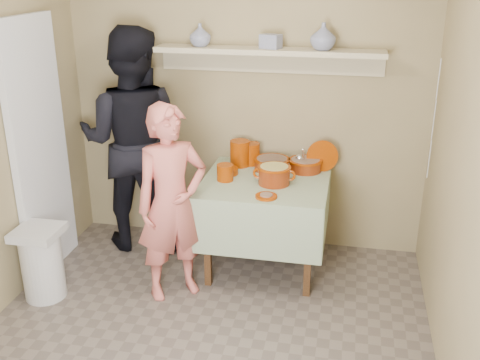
% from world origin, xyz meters
% --- Properties ---
extents(tile_panel, '(0.06, 0.70, 2.00)m').
position_xyz_m(tile_panel, '(-1.46, 0.95, 1.00)').
color(tile_panel, silver).
rests_on(tile_panel, ground).
extents(plate_stack_a, '(0.16, 0.16, 0.22)m').
position_xyz_m(plate_stack_a, '(-0.01, 1.55, 0.87)').
color(plate_stack_a, '#7F2800').
rests_on(plate_stack_a, serving_table).
extents(plate_stack_b, '(0.15, 0.15, 0.18)m').
position_xyz_m(plate_stack_b, '(0.07, 1.61, 0.85)').
color(plate_stack_b, '#7F2800').
rests_on(plate_stack_b, serving_table).
extents(bowl_stack, '(0.13, 0.13, 0.13)m').
position_xyz_m(bowl_stack, '(-0.06, 1.20, 0.83)').
color(bowl_stack, '#7F2800').
rests_on(bowl_stack, serving_table).
extents(empty_bowl, '(0.17, 0.17, 0.05)m').
position_xyz_m(empty_bowl, '(-0.07, 1.34, 0.79)').
color(empty_bowl, '#7F2800').
rests_on(empty_bowl, serving_table).
extents(propped_lid, '(0.26, 0.10, 0.25)m').
position_xyz_m(propped_lid, '(0.66, 1.58, 0.88)').
color(propped_lid, '#7F2800').
rests_on(propped_lid, serving_table).
extents(vase_right, '(0.25, 0.25, 0.20)m').
position_xyz_m(vase_right, '(0.62, 1.61, 1.82)').
color(vase_right, navy).
rests_on(vase_right, wall_shelf).
extents(vase_left, '(0.22, 0.22, 0.18)m').
position_xyz_m(vase_left, '(-0.34, 1.61, 1.81)').
color(vase_left, navy).
rests_on(vase_left, wall_shelf).
extents(ceramic_box, '(0.18, 0.15, 0.11)m').
position_xyz_m(ceramic_box, '(0.22, 1.61, 1.77)').
color(ceramic_box, navy).
rests_on(ceramic_box, wall_shelf).
extents(person_cook, '(0.64, 0.60, 1.46)m').
position_xyz_m(person_cook, '(-0.35, 0.75, 0.73)').
color(person_cook, '#CA6157').
rests_on(person_cook, ground).
extents(person_helper, '(0.99, 0.80, 1.89)m').
position_xyz_m(person_helper, '(-0.92, 1.48, 0.95)').
color(person_helper, black).
rests_on(person_helper, ground).
extents(room_shell, '(3.04, 3.54, 2.62)m').
position_xyz_m(room_shell, '(0.00, 0.00, 1.61)').
color(room_shell, '#99875D').
rests_on(room_shell, ground).
extents(serving_table, '(0.97, 0.97, 0.76)m').
position_xyz_m(serving_table, '(0.25, 1.28, 0.64)').
color(serving_table, '#4C2D16').
rests_on(serving_table, ground).
extents(cazuela_meat_a, '(0.30, 0.30, 0.10)m').
position_xyz_m(cazuela_meat_a, '(0.26, 1.51, 0.82)').
color(cazuela_meat_a, '#601F0C').
rests_on(cazuela_meat_a, serving_table).
extents(cazuela_meat_b, '(0.28, 0.28, 0.10)m').
position_xyz_m(cazuela_meat_b, '(0.53, 1.54, 0.82)').
color(cazuela_meat_b, '#601F0C').
rests_on(cazuela_meat_b, serving_table).
extents(ladle, '(0.08, 0.26, 0.19)m').
position_xyz_m(ladle, '(0.49, 1.53, 0.87)').
color(ladle, silver).
rests_on(ladle, cazuela_meat_b).
extents(cazuela_rice, '(0.33, 0.25, 0.14)m').
position_xyz_m(cazuela_rice, '(0.32, 1.20, 0.85)').
color(cazuela_rice, '#601F0C').
rests_on(cazuela_rice, serving_table).
extents(front_plate, '(0.16, 0.16, 0.03)m').
position_xyz_m(front_plate, '(0.31, 0.92, 0.77)').
color(front_plate, '#7F2800').
rests_on(front_plate, serving_table).
extents(wall_shelf, '(1.80, 0.25, 0.21)m').
position_xyz_m(wall_shelf, '(0.20, 1.65, 1.67)').
color(wall_shelf, '#BFB18E').
rests_on(wall_shelf, room_shell).
extents(trash_bin, '(0.32, 0.32, 0.56)m').
position_xyz_m(trash_bin, '(-1.29, 0.50, 0.28)').
color(trash_bin, silver).
rests_on(trash_bin, ground).
extents(electrical_cord, '(0.01, 0.05, 0.90)m').
position_xyz_m(electrical_cord, '(1.47, 1.48, 1.25)').
color(electrical_cord, silver).
rests_on(electrical_cord, wall_shelf).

